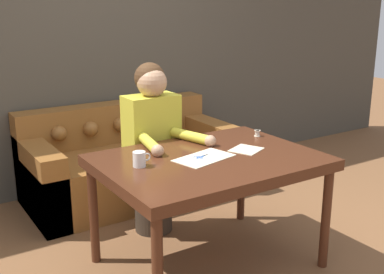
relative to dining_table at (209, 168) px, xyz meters
The scene contains 10 objects.
ground_plane 0.68m from the dining_table, 144.02° to the right, with size 16.00×16.00×0.00m, color brown.
wall_back 1.91m from the dining_table, 91.86° to the left, with size 8.00×0.06×2.60m.
dining_table is the anchor object (origin of this frame).
couch 1.42m from the dining_table, 86.39° to the left, with size 1.79×0.87×0.79m.
person 0.63m from the dining_table, 95.96° to the left, with size 0.48×0.63×1.27m.
pattern_paper_main 0.08m from the dining_table, behind, with size 0.41×0.29×0.00m.
pattern_paper_offcut 0.30m from the dining_table, ahead, with size 0.25×0.24×0.00m.
scissors 0.08m from the dining_table, 142.12° to the left, with size 0.20×0.10×0.01m.
mug 0.46m from the dining_table, behind, with size 0.11×0.08×0.09m.
thread_spool 0.61m from the dining_table, 20.35° to the left, with size 0.04×0.04×0.05m.
Camera 1 is at (-1.57, -2.29, 1.67)m, focal length 45.00 mm.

